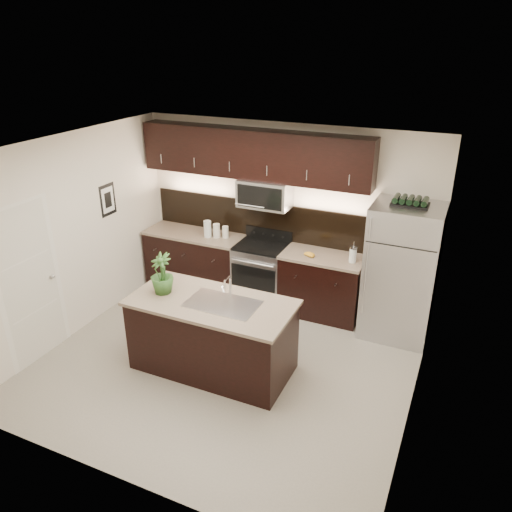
{
  "coord_description": "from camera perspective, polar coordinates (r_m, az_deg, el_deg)",
  "views": [
    {
      "loc": [
        2.49,
        -4.59,
        3.82
      ],
      "look_at": [
        0.17,
        0.55,
        1.3
      ],
      "focal_mm": 35.0,
      "sensor_mm": 36.0,
      "label": 1
    }
  ],
  "objects": [
    {
      "name": "ground",
      "position": [
        6.47,
        -3.46,
        -12.13
      ],
      "size": [
        4.5,
        4.5,
        0.0
      ],
      "primitive_type": "plane",
      "color": "gray",
      "rests_on": "ground"
    },
    {
      "name": "upper_fixtures",
      "position": [
        7.26,
        -0.15,
        10.71
      ],
      "size": [
        3.49,
        0.4,
        1.66
      ],
      "color": "black",
      "rests_on": "counter_run"
    },
    {
      "name": "island",
      "position": [
        6.15,
        -4.98,
        -8.98
      ],
      "size": [
        1.96,
        0.96,
        0.94
      ],
      "color": "black",
      "rests_on": "ground"
    },
    {
      "name": "wine_rack",
      "position": [
        6.55,
        17.23,
        5.98
      ],
      "size": [
        0.46,
        0.28,
        0.11
      ],
      "color": "black",
      "rests_on": "refrigerator"
    },
    {
      "name": "bananas",
      "position": [
        7.11,
        5.93,
        0.31
      ],
      "size": [
        0.21,
        0.19,
        0.05
      ],
      "primitive_type": "ellipsoid",
      "rotation": [
        0.0,
        0.0,
        -0.42
      ],
      "color": "orange",
      "rests_on": "counter_run"
    },
    {
      "name": "french_press",
      "position": [
        6.95,
        11.01,
        0.15
      ],
      "size": [
        0.1,
        0.1,
        0.3
      ],
      "rotation": [
        0.0,
        0.0,
        -0.17
      ],
      "color": "silver",
      "rests_on": "counter_run"
    },
    {
      "name": "refrigerator",
      "position": [
        6.9,
        16.25,
        -1.74
      ],
      "size": [
        0.89,
        0.81,
        1.85
      ],
      "primitive_type": "cube",
      "color": "#B2B2B7",
      "rests_on": "ground"
    },
    {
      "name": "counter_run",
      "position": [
        7.7,
        -0.76,
        -1.67
      ],
      "size": [
        3.51,
        0.65,
        0.94
      ],
      "color": "black",
      "rests_on": "ground"
    },
    {
      "name": "canisters",
      "position": [
        7.7,
        -4.79,
        2.96
      ],
      "size": [
        0.37,
        0.19,
        0.26
      ],
      "rotation": [
        0.0,
        0.0,
        0.29
      ],
      "color": "silver",
      "rests_on": "counter_run"
    },
    {
      "name": "room_walls",
      "position": [
        5.66,
        -5.06,
        1.94
      ],
      "size": [
        4.52,
        4.02,
        2.71
      ],
      "color": "silver",
      "rests_on": "ground"
    },
    {
      "name": "sink_faucet",
      "position": [
        5.85,
        -3.81,
        -5.3
      ],
      "size": [
        0.84,
        0.5,
        0.28
      ],
      "color": "silver",
      "rests_on": "island"
    },
    {
      "name": "plant",
      "position": [
        6.08,
        -10.74,
        -1.98
      ],
      "size": [
        0.36,
        0.36,
        0.51
      ],
      "primitive_type": "imported",
      "rotation": [
        0.0,
        0.0,
        -0.32
      ],
      "color": "#2A5020",
      "rests_on": "island"
    }
  ]
}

